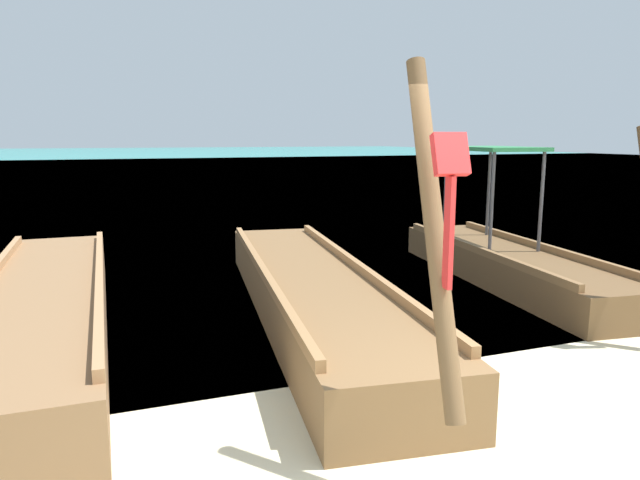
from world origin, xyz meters
The scene contains 4 objects.
sea_water centered at (0.00, 62.40, 0.00)m, with size 120.00×120.00×0.00m, color teal.
longtail_boat_orange_ribbon centered at (-3.15, 4.53, 0.31)m, with size 1.24×7.00×2.40m.
longtail_boat_red_ribbon centered at (-0.17, 4.25, 0.30)m, with size 2.09×7.32×2.67m.
longtail_boat_pink_ribbon centered at (3.21, 4.83, 0.32)m, with size 1.77×5.57×2.30m.
Camera 1 is at (-2.46, -2.21, 2.18)m, focal length 32.60 mm.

